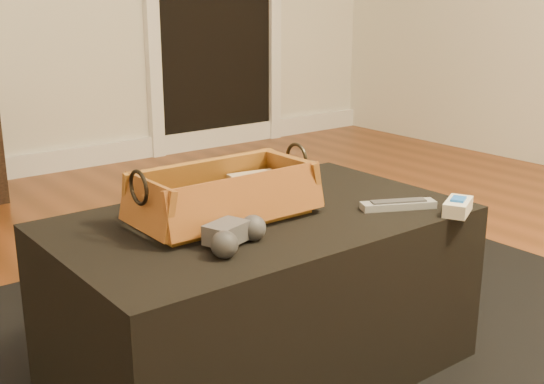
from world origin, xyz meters
TOP-DOWN VIEW (x-y plane):
  - baseboard at (0.00, 2.73)m, footprint 5.00×0.04m
  - area_rug at (-0.14, 0.31)m, footprint 2.60×2.00m
  - ottoman at (-0.14, 0.36)m, footprint 1.00×0.60m
  - tv_remote at (-0.25, 0.37)m, footprint 0.24×0.08m
  - cloth_bundle at (-0.11, 0.42)m, footprint 0.14×0.10m
  - wicker_basket at (-0.23, 0.39)m, footprint 0.45×0.24m
  - game_controller at (-0.32, 0.22)m, footprint 0.18×0.14m
  - silver_remote at (0.16, 0.19)m, footprint 0.19×0.12m
  - cream_gadget at (0.25, 0.07)m, footprint 0.12×0.10m

SIDE VIEW (x-z plane):
  - area_rug at x=-0.14m, z-range 0.00..0.01m
  - baseboard at x=0.00m, z-range 0.00..0.12m
  - ottoman at x=-0.14m, z-range 0.01..0.43m
  - silver_remote at x=0.16m, z-range 0.43..0.45m
  - cream_gadget at x=0.25m, z-range 0.43..0.47m
  - tv_remote at x=-0.25m, z-range 0.45..0.47m
  - game_controller at x=-0.32m, z-range 0.43..0.49m
  - cloth_bundle at x=-0.11m, z-range 0.45..0.52m
  - wicker_basket at x=-0.23m, z-range 0.41..0.56m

